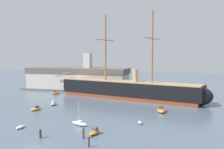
{
  "coord_description": "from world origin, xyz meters",
  "views": [
    {
      "loc": [
        25.3,
        -36.89,
        16.56
      ],
      "look_at": [
        3.59,
        36.99,
        10.43
      ],
      "focal_mm": 40.01,
      "sensor_mm": 36.0,
      "label": 1
    }
  ],
  "objects_px": {
    "motorboat_distant_centre": "(130,93)",
    "dockside_warehouse_left": "(78,79)",
    "sailboat_near_centre": "(79,123)",
    "seagull_in_flight": "(91,46)",
    "motorboat_alongside_stern": "(161,110)",
    "motorboat_alongside_bow": "(54,104)",
    "motorboat_mid_left": "(36,109)",
    "mooring_piling_right_pair": "(83,133)",
    "dinghy_foreground_left": "(20,127)",
    "mooring_piling_left_pair": "(89,142)",
    "motorboat_foreground_right": "(95,132)",
    "mooring_piling_nearest": "(40,134)",
    "motorboat_far_left": "(56,93)",
    "dinghy_mid_right": "(140,122)",
    "tall_ship": "(127,90)"
  },
  "relations": [
    {
      "from": "sailboat_near_centre",
      "to": "seagull_in_flight",
      "type": "height_order",
      "value": "seagull_in_flight"
    },
    {
      "from": "motorboat_foreground_right",
      "to": "motorboat_alongside_stern",
      "type": "distance_m",
      "value": 26.58
    },
    {
      "from": "motorboat_alongside_stern",
      "to": "dockside_warehouse_left",
      "type": "distance_m",
      "value": 55.81
    },
    {
      "from": "mooring_piling_left_pair",
      "to": "seagull_in_flight",
      "type": "xyz_separation_m",
      "value": [
        -5.62,
        15.69,
        17.67
      ]
    },
    {
      "from": "tall_ship",
      "to": "dockside_warehouse_left",
      "type": "xyz_separation_m",
      "value": [
        -27.84,
        16.86,
        1.77
      ]
    },
    {
      "from": "motorboat_far_left",
      "to": "seagull_in_flight",
      "type": "relative_size",
      "value": 3.02
    },
    {
      "from": "motorboat_mid_left",
      "to": "dockside_warehouse_left",
      "type": "xyz_separation_m",
      "value": [
        -6.22,
        44.21,
        4.7
      ]
    },
    {
      "from": "dinghy_foreground_left",
      "to": "motorboat_alongside_bow",
      "type": "relative_size",
      "value": 0.77
    },
    {
      "from": "mooring_piling_left_pair",
      "to": "seagull_in_flight",
      "type": "distance_m",
      "value": 24.29
    },
    {
      "from": "tall_ship",
      "to": "sailboat_near_centre",
      "type": "bearing_deg",
      "value": -94.12
    },
    {
      "from": "mooring_piling_nearest",
      "to": "seagull_in_flight",
      "type": "xyz_separation_m",
      "value": [
        5.45,
        13.84,
        17.74
      ]
    },
    {
      "from": "dinghy_foreground_left",
      "to": "dinghy_mid_right",
      "type": "height_order",
      "value": "dinghy_foreground_left"
    },
    {
      "from": "sailboat_near_centre",
      "to": "mooring_piling_right_pair",
      "type": "xyz_separation_m",
      "value": [
        4.45,
        -8.16,
        0.51
      ]
    },
    {
      "from": "motorboat_alongside_stern",
      "to": "seagull_in_flight",
      "type": "xyz_separation_m",
      "value": [
        -15.5,
        -15.38,
        17.93
      ]
    },
    {
      "from": "motorboat_alongside_bow",
      "to": "motorboat_far_left",
      "type": "xyz_separation_m",
      "value": [
        -11.01,
        21.08,
        0.05
      ]
    },
    {
      "from": "sailboat_near_centre",
      "to": "motorboat_far_left",
      "type": "bearing_deg",
      "value": 125.47
    },
    {
      "from": "tall_ship",
      "to": "motorboat_distant_centre",
      "type": "relative_size",
      "value": 14.68
    },
    {
      "from": "motorboat_alongside_stern",
      "to": "dinghy_mid_right",
      "type": "bearing_deg",
      "value": -105.84
    },
    {
      "from": "dinghy_foreground_left",
      "to": "motorboat_alongside_stern",
      "type": "relative_size",
      "value": 0.54
    },
    {
      "from": "mooring_piling_nearest",
      "to": "motorboat_mid_left",
      "type": "bearing_deg",
      "value": 125.19
    },
    {
      "from": "motorboat_foreground_right",
      "to": "motorboat_mid_left",
      "type": "distance_m",
      "value": 29.34
    },
    {
      "from": "sailboat_near_centre",
      "to": "mooring_piling_left_pair",
      "type": "relative_size",
      "value": 3.23
    },
    {
      "from": "dinghy_foreground_left",
      "to": "motorboat_alongside_bow",
      "type": "distance_m",
      "value": 25.8
    },
    {
      "from": "motorboat_foreground_right",
      "to": "motorboat_distant_centre",
      "type": "xyz_separation_m",
      "value": [
        -3.75,
        51.62,
        0.14
      ]
    },
    {
      "from": "motorboat_foreground_right",
      "to": "motorboat_far_left",
      "type": "xyz_separation_m",
      "value": [
        -34.35,
        45.38,
        0.04
      ]
    },
    {
      "from": "dinghy_mid_right",
      "to": "motorboat_mid_left",
      "type": "bearing_deg",
      "value": 170.64
    },
    {
      "from": "tall_ship",
      "to": "motorboat_distant_centre",
      "type": "distance_m",
      "value": 8.7
    },
    {
      "from": "motorboat_foreground_right",
      "to": "motorboat_distant_centre",
      "type": "relative_size",
      "value": 0.82
    },
    {
      "from": "motorboat_distant_centre",
      "to": "seagull_in_flight",
      "type": "distance_m",
      "value": 46.59
    },
    {
      "from": "motorboat_alongside_bow",
      "to": "seagull_in_flight",
      "type": "relative_size",
      "value": 2.59
    },
    {
      "from": "motorboat_foreground_right",
      "to": "motorboat_alongside_bow",
      "type": "relative_size",
      "value": 1.06
    },
    {
      "from": "seagull_in_flight",
      "to": "motorboat_mid_left",
      "type": "bearing_deg",
      "value": 160.03
    },
    {
      "from": "motorboat_foreground_right",
      "to": "dockside_warehouse_left",
      "type": "bearing_deg",
      "value": 117.04
    },
    {
      "from": "dinghy_foreground_left",
      "to": "motorboat_mid_left",
      "type": "height_order",
      "value": "motorboat_mid_left"
    },
    {
      "from": "sailboat_near_centre",
      "to": "motorboat_mid_left",
      "type": "height_order",
      "value": "sailboat_near_centre"
    },
    {
      "from": "motorboat_alongside_stern",
      "to": "motorboat_alongside_bow",
      "type": "bearing_deg",
      "value": 179.52
    },
    {
      "from": "motorboat_mid_left",
      "to": "seagull_in_flight",
      "type": "distance_m",
      "value": 28.31
    },
    {
      "from": "motorboat_alongside_stern",
      "to": "dockside_warehouse_left",
      "type": "relative_size",
      "value": 0.09
    },
    {
      "from": "motorboat_alongside_bow",
      "to": "dockside_warehouse_left",
      "type": "relative_size",
      "value": 0.07
    },
    {
      "from": "motorboat_far_left",
      "to": "seagull_in_flight",
      "type": "xyz_separation_m",
      "value": [
        30.25,
        -36.75,
        18.06
      ]
    },
    {
      "from": "motorboat_foreground_right",
      "to": "motorboat_mid_left",
      "type": "height_order",
      "value": "motorboat_foreground_right"
    },
    {
      "from": "motorboat_alongside_stern",
      "to": "mooring_piling_nearest",
      "type": "height_order",
      "value": "motorboat_alongside_stern"
    },
    {
      "from": "sailboat_near_centre",
      "to": "motorboat_alongside_stern",
      "type": "relative_size",
      "value": 1.23
    },
    {
      "from": "tall_ship",
      "to": "sailboat_near_centre",
      "type": "xyz_separation_m",
      "value": [
        -2.76,
        -38.26,
        -2.93
      ]
    },
    {
      "from": "motorboat_alongside_stern",
      "to": "dockside_warehouse_left",
      "type": "xyz_separation_m",
      "value": [
        -42.18,
        36.26,
        4.54
      ]
    },
    {
      "from": "motorboat_mid_left",
      "to": "mooring_piling_right_pair",
      "type": "xyz_separation_m",
      "value": [
        23.32,
        -19.07,
        0.51
      ]
    },
    {
      "from": "motorboat_alongside_stern",
      "to": "seagull_in_flight",
      "type": "bearing_deg",
      "value": -135.23
    },
    {
      "from": "motorboat_mid_left",
      "to": "motorboat_far_left",
      "type": "xyz_separation_m",
      "value": [
        -9.8,
        29.32,
        0.04
      ]
    },
    {
      "from": "motorboat_distant_centre",
      "to": "dockside_warehouse_left",
      "type": "xyz_separation_m",
      "value": [
        -27.02,
        8.65,
        4.56
      ]
    },
    {
      "from": "dinghy_mid_right",
      "to": "motorboat_alongside_stern",
      "type": "xyz_separation_m",
      "value": [
        3.76,
        13.25,
        0.38
      ]
    }
  ]
}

